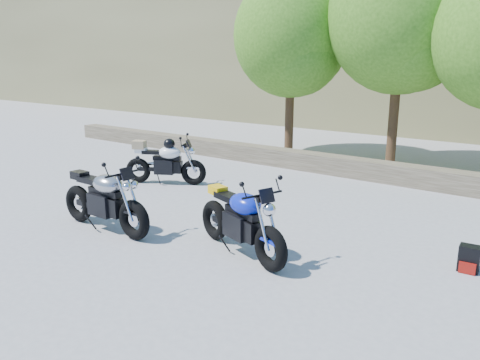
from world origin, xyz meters
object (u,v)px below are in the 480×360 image
(silver_bike, at_px, (105,200))
(backpack, at_px, (469,259))
(white_bike, at_px, (165,162))
(blue_bike, at_px, (241,221))

(silver_bike, height_order, backpack, silver_bike)
(backpack, bearing_deg, white_bike, 168.02)
(white_bike, distance_m, backpack, 7.30)
(silver_bike, distance_m, backpack, 6.03)
(silver_bike, relative_size, backpack, 5.87)
(white_bike, relative_size, backpack, 4.86)
(white_bike, height_order, blue_bike, white_bike)
(white_bike, relative_size, blue_bike, 0.88)
(blue_bike, relative_size, backpack, 5.55)
(white_bike, bearing_deg, backpack, -35.37)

